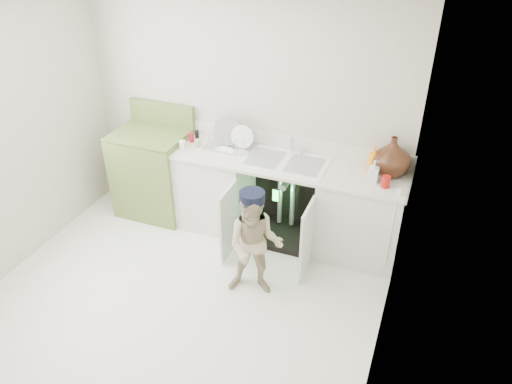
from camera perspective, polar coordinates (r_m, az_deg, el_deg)
ground at (r=4.77m, az=-8.15°, el=-11.55°), size 3.50×3.50×0.00m
room_shell at (r=4.02m, az=-9.48°, el=1.55°), size 6.00×5.50×1.26m
counter_run at (r=5.16m, az=3.72°, el=-0.65°), size 2.44×1.02×1.28m
avocado_stove at (r=5.71m, az=-11.53°, el=2.35°), size 0.78×0.65×1.22m
repair_worker at (r=4.43m, az=-0.12°, el=-6.00°), size 0.59×0.82×1.06m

